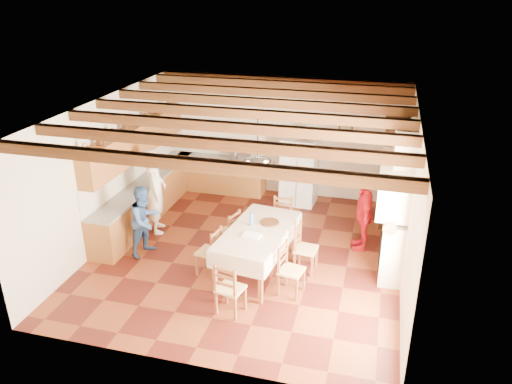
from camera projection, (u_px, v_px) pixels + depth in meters
The scene contains 31 objects.
floor at pixel (248, 254), 10.15m from camera, with size 6.00×6.50×0.02m, color #47150F.
ceiling at pixel (246, 108), 8.94m from camera, with size 6.00×6.50×0.02m, color silver.
wall_back at pixel (282, 137), 12.44m from camera, with size 6.00×0.02×3.00m, color beige.
wall_front at pixel (181, 277), 6.66m from camera, with size 6.00×0.02×3.00m, color beige.
wall_left at pixel (106, 171), 10.25m from camera, with size 0.02×6.50×3.00m, color beige.
wall_right at pixel (410, 202), 8.85m from camera, with size 0.02×6.50×3.00m, color beige.
ceiling_beams at pixel (246, 114), 8.98m from camera, with size 6.00×6.30×0.16m, color #38160D, non-canonical shape.
lower_cabinets_left at pixel (147, 200), 11.54m from camera, with size 0.60×4.30×0.86m, color brown.
lower_cabinets_back at pixel (221, 175), 12.95m from camera, with size 2.30×0.60×0.86m, color brown.
countertop_left at pixel (146, 182), 11.36m from camera, with size 0.62×4.30×0.04m, color gray.
countertop_back at pixel (220, 159), 12.77m from camera, with size 2.34×0.62×0.04m, color gray.
backsplash_left at pixel (133, 167), 11.29m from camera, with size 0.03×4.30×0.60m, color #EAE6C9.
backsplash_back at pixel (223, 143), 12.90m from camera, with size 2.30×0.03×0.60m, color #EAE6C9.
upper_cabinets at pixel (137, 140), 11.00m from camera, with size 0.35×4.20×0.70m, color brown.
fireplace at pixel (393, 201), 9.13m from camera, with size 0.56×1.60×2.80m, color beige, non-canonical shape.
wall_picture at pixel (346, 128), 11.91m from camera, with size 0.34×0.03×0.42m, color #311E17.
refrigerator at pixel (299, 171), 12.11m from camera, with size 0.83×0.68×1.66m, color white.
hutch at pixel (394, 172), 11.17m from camera, with size 0.53×1.26×2.29m, color #371F0C, non-canonical shape.
dining_table at pixel (258, 234), 9.21m from camera, with size 1.31×2.17×0.90m.
chandelier at pixel (258, 161), 8.64m from camera, with size 0.47×0.47×0.03m, color black.
chair_left_near at pixel (209, 251), 9.30m from camera, with size 0.42×0.40×0.96m, color brown, non-canonical shape.
chair_left_far at pixel (228, 232), 9.97m from camera, with size 0.42×0.40×0.96m, color brown, non-canonical shape.
chair_right_near at pixel (291, 270), 8.70m from camera, with size 0.42×0.40×0.96m, color brown, non-canonical shape.
chair_right_far at pixel (306, 248), 9.39m from camera, with size 0.42×0.40×0.96m, color brown, non-canonical shape.
chair_end_near at pixel (230, 288), 8.21m from camera, with size 0.42×0.40×0.96m, color brown, non-canonical shape.
chair_end_far at pixel (281, 220), 10.45m from camera, with size 0.42×0.40×0.96m, color brown, non-canonical shape.
person_man at pixel (156, 191), 10.71m from camera, with size 0.69×0.45×1.88m, color white.
person_woman_blue at pixel (145, 220), 9.90m from camera, with size 0.71×0.55×1.46m, color #33578E.
person_woman_red at pixel (364, 213), 10.05m from camera, with size 0.93×0.39×1.58m, color red.
microwave at pixel (242, 154), 12.56m from camera, with size 0.58×0.39×0.32m, color silver.
fridge_vase at pixel (305, 133), 11.70m from camera, with size 0.26×0.26×0.27m, color #371F0C.
Camera 1 is at (2.40, -8.47, 5.21)m, focal length 35.00 mm.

